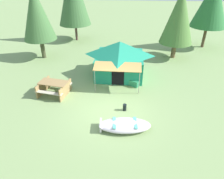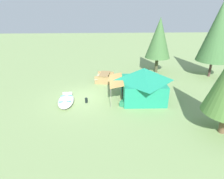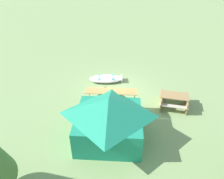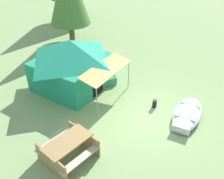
# 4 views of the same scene
# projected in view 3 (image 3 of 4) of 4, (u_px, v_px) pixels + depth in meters

# --- Properties ---
(ground_plane) EXTENTS (80.00, 80.00, 0.00)m
(ground_plane) POSITION_uv_depth(u_px,v_px,m) (115.00, 92.00, 14.15)
(ground_plane) COLOR #819D60
(beached_rowboat) EXTENTS (2.43, 1.23, 0.38)m
(beached_rowboat) POSITION_uv_depth(u_px,v_px,m) (106.00, 79.00, 15.21)
(beached_rowboat) COLOR silver
(beached_rowboat) RESTS_ON ground_plane
(canvas_cabin_tent) EXTENTS (3.34, 4.00, 2.33)m
(canvas_cabin_tent) POSITION_uv_depth(u_px,v_px,m) (109.00, 118.00, 10.10)
(canvas_cabin_tent) COLOR #1D8C69
(canvas_cabin_tent) RESTS_ON ground_plane
(picnic_table) EXTENTS (1.86, 1.77, 0.76)m
(picnic_table) POSITION_uv_depth(u_px,v_px,m) (174.00, 99.00, 12.64)
(picnic_table) COLOR #9E7C4C
(picnic_table) RESTS_ON ground_plane
(cooler_box) EXTENTS (0.67, 0.60, 0.37)m
(cooler_box) POSITION_uv_depth(u_px,v_px,m) (92.00, 115.00, 11.90)
(cooler_box) COLOR #288357
(cooler_box) RESTS_ON ground_plane
(fuel_can) EXTENTS (0.20, 0.20, 0.35)m
(fuel_can) POSITION_uv_depth(u_px,v_px,m) (105.00, 90.00, 14.04)
(fuel_can) COLOR black
(fuel_can) RESTS_ON ground_plane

